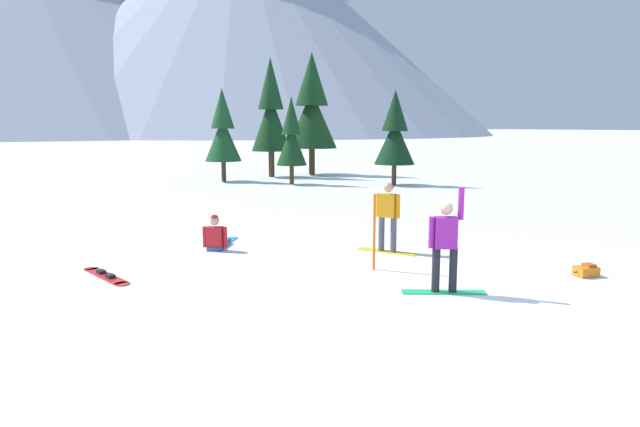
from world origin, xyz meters
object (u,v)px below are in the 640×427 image
object	(u,v)px
snowboarder_midground	(388,216)
pine_tree_twin	(395,133)
snowboarder_background	(217,237)
pine_tree_short	(223,131)
pine_tree_tall	(312,108)
backpack_orange	(586,271)
pine_tree_slender	(271,112)
trail_marker_pole	(374,232)
pine_tree_leaning	(291,137)
loose_snowboard_near_right	(106,276)
snowboarder_foreground	(445,244)

from	to	relation	value
snowboarder_midground	pine_tree_twin	xyz separation A→B (m)	(9.33, 13.49, 1.79)
snowboarder_background	pine_tree_short	world-z (taller)	pine_tree_short
snowboarder_midground	pine_tree_tall	xyz separation A→B (m)	(8.36, 21.36, 3.27)
backpack_orange	pine_tree_slender	bearing A→B (deg)	83.11
trail_marker_pole	pine_tree_short	world-z (taller)	pine_tree_short
backpack_orange	pine_tree_leaning	xyz separation A→B (m)	(2.24, 20.03, 2.41)
loose_snowboard_near_right	snowboarder_background	bearing A→B (deg)	28.85
snowboarder_foreground	pine_tree_slender	xyz separation A→B (m)	(6.39, 24.36, 2.97)
loose_snowboard_near_right	pine_tree_tall	distance (m)	25.81
snowboarder_background	pine_tree_tall	distance (m)	22.90
pine_tree_twin	pine_tree_tall	world-z (taller)	pine_tree_tall
pine_tree_twin	pine_tree_slender	xyz separation A→B (m)	(-3.93, 7.47, 1.20)
snowboarder_background	pine_tree_short	bearing A→B (deg)	72.11
pine_tree_leaning	pine_tree_slender	size ratio (longest dim) A/B	0.65
snowboarder_foreground	loose_snowboard_near_right	xyz separation A→B (m)	(-5.51, 4.09, -0.92)
snowboarder_background	snowboarder_midground	bearing A→B (deg)	-31.75
snowboarder_background	pine_tree_slender	distance (m)	21.08
trail_marker_pole	pine_tree_twin	distance (m)	18.29
backpack_orange	pine_tree_tall	xyz separation A→B (m)	(5.94, 25.16, 4.07)
snowboarder_foreground	pine_tree_twin	size ratio (longest dim) A/B	0.40
snowboarder_background	pine_tree_twin	xyz separation A→B (m)	(12.98, 11.23, 2.40)
snowboarder_foreground	pine_tree_short	bearing A→B (deg)	82.77
loose_snowboard_near_right	pine_tree_tall	xyz separation A→B (m)	(14.86, 20.68, 4.17)
loose_snowboard_near_right	pine_tree_short	world-z (taller)	pine_tree_short
snowboarder_midground	loose_snowboard_near_right	xyz separation A→B (m)	(-6.50, 0.68, -0.89)
backpack_orange	pine_tree_short	bearing A→B (deg)	91.25
backpack_orange	pine_tree_leaning	size ratio (longest dim) A/B	0.12
snowboarder_midground	trail_marker_pole	size ratio (longest dim) A/B	1.05
pine_tree_slender	pine_tree_leaning	bearing A→B (deg)	-99.04
backpack_orange	pine_tree_tall	bearing A→B (deg)	76.72
snowboarder_midground	pine_tree_short	world-z (taller)	pine_tree_short
snowboarder_background	pine_tree_leaning	xyz separation A→B (m)	(8.30, 13.99, 2.22)
pine_tree_slender	snowboarder_midground	bearing A→B (deg)	-104.47
snowboarder_foreground	pine_tree_short	world-z (taller)	pine_tree_short
snowboarder_foreground	trail_marker_pole	size ratio (longest dim) A/B	1.20
pine_tree_twin	pine_tree_short	size ratio (longest dim) A/B	0.96
snowboarder_midground	pine_tree_short	xyz separation A→B (m)	(1.91, 19.46, 1.91)
backpack_orange	pine_tree_leaning	distance (m)	20.30
snowboarder_foreground	snowboarder_midground	distance (m)	3.55
pine_tree_twin	pine_tree_leaning	bearing A→B (deg)	149.51
backpack_orange	pine_tree_tall	size ratio (longest dim) A/B	0.07
loose_snowboard_near_right	pine_tree_slender	size ratio (longest dim) A/B	0.27
pine_tree_twin	pine_tree_leaning	world-z (taller)	pine_tree_twin
pine_tree_tall	backpack_orange	bearing A→B (deg)	-103.28
snowboarder_foreground	trail_marker_pole	xyz separation A→B (m)	(-0.24, 2.08, -0.11)
pine_tree_twin	pine_tree_leaning	distance (m)	5.43
snowboarder_foreground	pine_tree_tall	bearing A→B (deg)	69.33
snowboarder_background	trail_marker_pole	size ratio (longest dim) A/B	1.02
backpack_orange	trail_marker_pole	size ratio (longest dim) A/B	0.33
backpack_orange	pine_tree_twin	xyz separation A→B (m)	(6.92, 17.28, 2.60)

